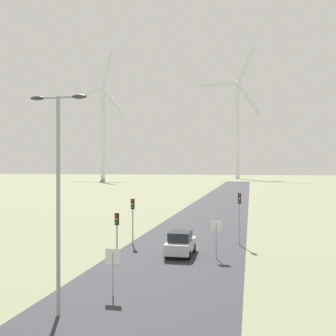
{
  "coord_description": "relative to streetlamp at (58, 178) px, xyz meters",
  "views": [
    {
      "loc": [
        5.36,
        -7.33,
        6.75
      ],
      "look_at": [
        0.0,
        18.1,
        6.63
      ],
      "focal_mm": 42.0,
      "sensor_mm": 36.0,
      "label": 1
    }
  ],
  "objects": [
    {
      "name": "wind_turbine_left",
      "position": [
        1.63,
        196.33,
        24.95
      ],
      "size": [
        31.56,
        5.33,
        69.4
      ],
      "color": "silver",
      "rests_on": "ground"
    },
    {
      "name": "stop_sign_near",
      "position": [
        1.51,
        3.0,
        -4.48
      ],
      "size": [
        0.81,
        0.07,
        2.47
      ],
      "color": "#93999E",
      "rests_on": "ground"
    },
    {
      "name": "streetlamp",
      "position": [
        0.0,
        0.0,
        0.0
      ],
      "size": [
        2.74,
        0.32,
        9.95
      ],
      "color": "#93999E",
      "rests_on": "ground"
    },
    {
      "name": "stop_sign_far",
      "position": [
        6.06,
        12.3,
        -4.22
      ],
      "size": [
        0.81,
        0.07,
        2.83
      ],
      "color": "#93999E",
      "rests_on": "ground"
    },
    {
      "name": "road_surface",
      "position": [
        3.14,
        39.04,
        -6.2
      ],
      "size": [
        10.0,
        240.0,
        0.01
      ],
      "color": "#2D2D33",
      "rests_on": "ground"
    },
    {
      "name": "traffic_light_post_near_right",
      "position": [
        7.57,
        17.62,
        -2.95
      ],
      "size": [
        0.28,
        0.34,
        4.46
      ],
      "color": "#93999E",
      "rests_on": "ground"
    },
    {
      "name": "traffic_light_post_mid_left",
      "position": [
        -1.44,
        16.1,
        -3.31
      ],
      "size": [
        0.28,
        0.34,
        3.95
      ],
      "color": "#93999E",
      "rests_on": "ground"
    },
    {
      "name": "wind_turbine_far_left",
      "position": [
        -64.78,
        171.5,
        22.33
      ],
      "size": [
        31.06,
        11.15,
        64.95
      ],
      "color": "silver",
      "rests_on": "ground"
    },
    {
      "name": "traffic_light_post_near_left",
      "position": [
        -1.35,
        11.76,
        -3.83
      ],
      "size": [
        0.28,
        0.34,
        3.23
      ],
      "color": "#93999E",
      "rests_on": "ground"
    },
    {
      "name": "car_approaching",
      "position": [
        3.31,
        12.92,
        -5.29
      ],
      "size": [
        1.88,
        4.11,
        1.83
      ],
      "color": "#B7BCC1",
      "rests_on": "ground"
    }
  ]
}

